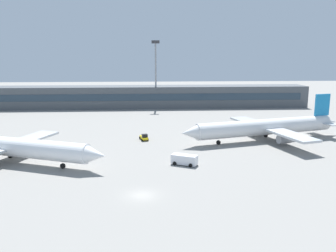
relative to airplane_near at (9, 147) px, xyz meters
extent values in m
plane|color=gray|center=(27.46, 21.09, -3.36)|extent=(400.00, 400.00, 0.00)
cube|color=#4C5156|center=(27.46, 76.28, 1.14)|extent=(136.57, 12.00, 9.00)
cube|color=#263847|center=(27.46, 70.23, 1.59)|extent=(129.74, 0.16, 2.80)
cylinder|color=white|center=(-0.27, 0.10, 0.04)|extent=(35.92, 17.11, 3.91)
cone|color=white|center=(18.63, -7.27, 0.04)|extent=(5.36, 5.02, 3.71)
cube|color=silver|center=(-1.22, 0.48, -0.27)|extent=(15.83, 30.55, 0.51)
cylinder|color=gray|center=(1.02, 6.23, -1.72)|extent=(3.82, 3.11, 2.06)
cylinder|color=black|center=(11.81, -4.61, -2.84)|extent=(1.11, 0.76, 1.03)
cylinder|color=black|center=(-1.21, 3.34, -2.84)|extent=(1.11, 0.76, 1.03)
cylinder|color=silver|center=(59.07, 15.65, 0.18)|extent=(38.30, 14.30, 4.08)
cone|color=silver|center=(38.70, 9.97, 0.18)|extent=(5.36, 4.94, 3.87)
cone|color=silver|center=(79.24, 21.27, 0.18)|extent=(4.69, 3.84, 2.85)
cube|color=#197FBF|center=(76.12, 20.40, 5.17)|extent=(4.65, 1.64, 5.90)
cube|color=silver|center=(76.43, 20.48, 0.40)|extent=(5.77, 11.14, 0.26)
cube|color=silver|center=(60.10, 15.93, -0.14)|extent=(13.60, 32.39, 0.54)
cylinder|color=gray|center=(58.37, 22.14, -1.65)|extent=(3.88, 2.99, 2.15)
cylinder|color=gray|center=(61.83, 9.73, -1.65)|extent=(3.88, 2.99, 2.15)
cylinder|color=black|center=(46.04, 12.02, -2.82)|extent=(1.15, 0.70, 1.07)
cylinder|color=black|center=(60.39, 18.91, -2.82)|extent=(1.15, 0.70, 1.07)
cylinder|color=black|center=(61.88, 13.53, -2.82)|extent=(1.15, 0.70, 1.07)
cube|color=yellow|center=(27.50, 17.91, -2.71)|extent=(2.35, 3.86, 0.60)
cube|color=black|center=(27.72, 17.03, -2.06)|extent=(1.63, 1.41, 0.90)
cylinder|color=black|center=(27.04, 16.55, -3.01)|extent=(0.42, 0.74, 0.70)
cylinder|color=black|center=(28.55, 16.94, -3.01)|extent=(0.42, 0.74, 0.70)
cylinder|color=black|center=(26.44, 18.87, -3.01)|extent=(0.42, 0.74, 0.70)
cylinder|color=black|center=(27.96, 19.26, -3.01)|extent=(0.42, 0.74, 0.70)
cube|color=white|center=(35.87, -3.69, -2.23)|extent=(5.54, 4.12, 1.90)
cube|color=#1E2633|center=(37.66, -4.58, -1.73)|extent=(0.99, 1.77, 0.70)
cylinder|color=black|center=(36.94, -5.36, -2.98)|extent=(0.80, 0.59, 0.76)
cylinder|color=black|center=(37.85, -3.54, -2.98)|extent=(0.80, 0.59, 0.76)
cylinder|color=black|center=(33.90, -3.84, -2.98)|extent=(0.80, 0.59, 0.76)
cylinder|color=black|center=(34.81, -2.01, -2.98)|extent=(0.80, 0.59, 0.76)
cylinder|color=gray|center=(32.09, 72.35, 9.82)|extent=(0.70, 0.70, 26.35)
cube|color=#333338|center=(32.09, 72.35, 23.59)|extent=(3.20, 0.80, 1.20)
camera|label=1|loc=(28.52, -71.13, 18.51)|focal=37.33mm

